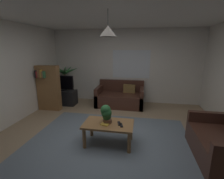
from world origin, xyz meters
TOP-DOWN VIEW (x-y plane):
  - floor at (0.00, 0.00)m, footprint 5.19×5.56m
  - rug at (0.00, -0.20)m, footprint 3.37×3.06m
  - wall_back at (0.00, 2.81)m, footprint 5.31×0.06m
  - ceiling at (0.00, 0.00)m, footprint 5.19×5.56m
  - window_pane at (0.22, 2.78)m, footprint 1.29×0.01m
  - couch_under_window at (-0.08, 2.27)m, footprint 1.56×0.89m
  - coffee_table at (0.00, -0.09)m, footprint 0.99×0.59m
  - book_on_table_0 at (-0.06, -0.18)m, footprint 0.17×0.13m
  - remote_on_table_0 at (0.26, -0.15)m, footprint 0.09×0.17m
  - remote_on_table_1 at (0.22, -0.08)m, footprint 0.09×0.17m
  - potted_plant_on_table at (-0.04, -0.08)m, footprint 0.22×0.22m
  - tv_stand at (-2.05, 2.03)m, footprint 0.90×0.44m
  - tv at (-2.05, 2.01)m, footprint 0.83×0.16m
  - potted_palm_corner at (-2.13, 2.44)m, footprint 0.99×0.88m
  - bookshelf_corner at (-2.23, 1.49)m, footprint 0.70×0.31m
  - pendant_lamp at (0.00, -0.09)m, footprint 0.30×0.30m

SIDE VIEW (x-z plane):
  - floor at x=0.00m, z-range -0.02..0.00m
  - rug at x=0.00m, z-range 0.00..0.01m
  - tv_stand at x=-2.05m, z-range 0.00..0.50m
  - couch_under_window at x=-0.08m, z-range -0.14..0.68m
  - coffee_table at x=0.00m, z-range 0.15..0.60m
  - book_on_table_0 at x=-0.06m, z-range 0.45..0.47m
  - remote_on_table_0 at x=0.26m, z-range 0.45..0.48m
  - remote_on_table_1 at x=0.22m, z-range 0.45..0.48m
  - potted_palm_corner at x=-2.13m, z-range -0.02..1.32m
  - potted_plant_on_table at x=-0.04m, z-range 0.47..0.84m
  - bookshelf_corner at x=-2.23m, z-range 0.02..1.42m
  - tv at x=-2.05m, z-range 0.51..1.02m
  - wall_back at x=0.00m, z-range 0.00..2.55m
  - window_pane at x=0.22m, z-range 0.88..1.84m
  - pendant_lamp at x=0.00m, z-range 1.97..2.42m
  - ceiling at x=0.00m, z-range 2.55..2.57m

